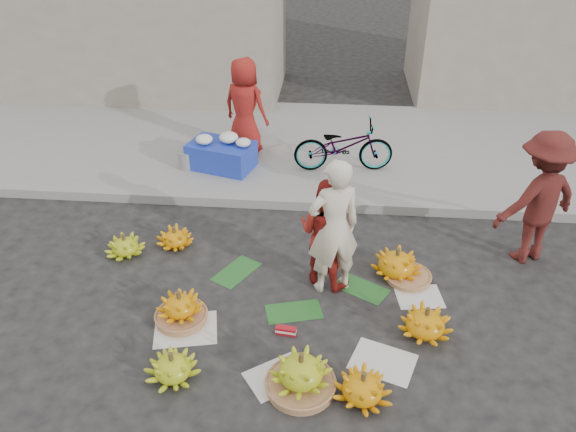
# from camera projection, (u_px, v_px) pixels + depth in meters

# --- Properties ---
(ground) EXTENTS (80.00, 80.00, 0.00)m
(ground) POSITION_uv_depth(u_px,v_px,m) (303.00, 301.00, 6.77)
(ground) COLOR black
(ground) RESTS_ON ground
(curb) EXTENTS (40.00, 0.25, 0.15)m
(curb) POSITION_uv_depth(u_px,v_px,m) (313.00, 203.00, 8.58)
(curb) COLOR gray
(curb) RESTS_ON ground
(sidewalk) EXTENTS (40.00, 4.00, 0.12)m
(sidewalk) POSITION_uv_depth(u_px,v_px,m) (318.00, 146.00, 10.36)
(sidewalk) COLOR gray
(sidewalk) RESTS_ON ground
(building_left) EXTENTS (6.00, 3.00, 4.00)m
(building_left) POSITION_uv_depth(u_px,v_px,m) (140.00, 0.00, 12.07)
(building_left) COLOR gray
(building_left) RESTS_ON sidewalk
(newspaper_scatter) EXTENTS (3.20, 1.80, 0.00)m
(newspaper_scatter) POSITION_uv_depth(u_px,v_px,m) (299.00, 349.00, 6.09)
(newspaper_scatter) COLOR silver
(newspaper_scatter) RESTS_ON ground
(banana_leaves) EXTENTS (2.00, 1.00, 0.00)m
(banana_leaves) POSITION_uv_depth(u_px,v_px,m) (296.00, 290.00, 6.94)
(banana_leaves) COLOR #1B521E
(banana_leaves) RESTS_ON ground
(banana_bunch_0) EXTENTS (0.59, 0.59, 0.42)m
(banana_bunch_0) POSITION_uv_depth(u_px,v_px,m) (180.00, 309.00, 6.39)
(banana_bunch_0) COLOR #95613E
(banana_bunch_0) RESTS_ON ground
(banana_bunch_1) EXTENTS (0.57, 0.57, 0.34)m
(banana_bunch_1) POSITION_uv_depth(u_px,v_px,m) (172.00, 367.00, 5.69)
(banana_bunch_1) COLOR #89A317
(banana_bunch_1) RESTS_ON ground
(banana_bunch_2) EXTENTS (0.72, 0.72, 0.47)m
(banana_bunch_2) POSITION_uv_depth(u_px,v_px,m) (301.00, 374.00, 5.53)
(banana_bunch_2) COLOR #95613E
(banana_bunch_2) RESTS_ON ground
(banana_bunch_3) EXTENTS (0.74, 0.74, 0.35)m
(banana_bunch_3) POSITION_uv_depth(u_px,v_px,m) (363.00, 388.00, 5.45)
(banana_bunch_3) COLOR orange
(banana_bunch_3) RESTS_ON ground
(banana_bunch_4) EXTENTS (0.72, 0.72, 0.37)m
(banana_bunch_4) POSITION_uv_depth(u_px,v_px,m) (426.00, 323.00, 6.21)
(banana_bunch_4) COLOR orange
(banana_bunch_4) RESTS_ON ground
(banana_bunch_5) EXTENTS (0.77, 0.77, 0.40)m
(banana_bunch_5) POSITION_uv_depth(u_px,v_px,m) (397.00, 263.00, 7.12)
(banana_bunch_5) COLOR orange
(banana_bunch_5) RESTS_ON ground
(banana_bunch_6) EXTENTS (0.53, 0.53, 0.31)m
(banana_bunch_6) POSITION_uv_depth(u_px,v_px,m) (125.00, 246.00, 7.52)
(banana_bunch_6) COLOR #89A317
(banana_bunch_6) RESTS_ON ground
(banana_bunch_7) EXTENTS (0.57, 0.57, 0.30)m
(banana_bunch_7) POSITION_uv_depth(u_px,v_px,m) (175.00, 238.00, 7.69)
(banana_bunch_7) COLOR orange
(banana_bunch_7) RESTS_ON ground
(basket_spare) EXTENTS (0.72, 0.72, 0.06)m
(basket_spare) POSITION_uv_depth(u_px,v_px,m) (408.00, 277.00, 7.11)
(basket_spare) COLOR #95613E
(basket_spare) RESTS_ON ground
(incense_stack) EXTENTS (0.24, 0.10, 0.09)m
(incense_stack) POSITION_uv_depth(u_px,v_px,m) (286.00, 331.00, 6.26)
(incense_stack) COLOR #A81219
(incense_stack) RESTS_ON ground
(vendor_cream) EXTENTS (0.75, 0.63, 1.76)m
(vendor_cream) POSITION_uv_depth(u_px,v_px,m) (334.00, 228.00, 6.53)
(vendor_cream) COLOR beige
(vendor_cream) RESTS_ON ground
(vendor_red) EXTENTS (0.87, 0.80, 1.43)m
(vendor_red) POSITION_uv_depth(u_px,v_px,m) (325.00, 232.00, 6.75)
(vendor_red) COLOR #A32119
(vendor_red) RESTS_ON ground
(man_striped) EXTENTS (1.34, 1.11, 1.80)m
(man_striped) POSITION_uv_depth(u_px,v_px,m) (539.00, 199.00, 7.06)
(man_striped) COLOR maroon
(man_striped) RESTS_ON ground
(flower_table) EXTENTS (1.19, 0.93, 0.61)m
(flower_table) POSITION_uv_depth(u_px,v_px,m) (222.00, 154.00, 9.37)
(flower_table) COLOR #1A2FAA
(flower_table) RESTS_ON sidewalk
(grey_bucket) EXTENTS (0.27, 0.27, 0.30)m
(grey_bucket) POSITION_uv_depth(u_px,v_px,m) (186.00, 160.00, 9.40)
(grey_bucket) COLOR gray
(grey_bucket) RESTS_ON sidewalk
(flower_vendor) EXTENTS (0.96, 0.81, 1.68)m
(flower_vendor) POSITION_uv_depth(u_px,v_px,m) (245.00, 106.00, 9.59)
(flower_vendor) COLOR #A32119
(flower_vendor) RESTS_ON sidewalk
(bicycle) EXTENTS (0.74, 1.68, 0.86)m
(bicycle) POSITION_uv_depth(u_px,v_px,m) (344.00, 146.00, 9.21)
(bicycle) COLOR gray
(bicycle) RESTS_ON sidewalk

